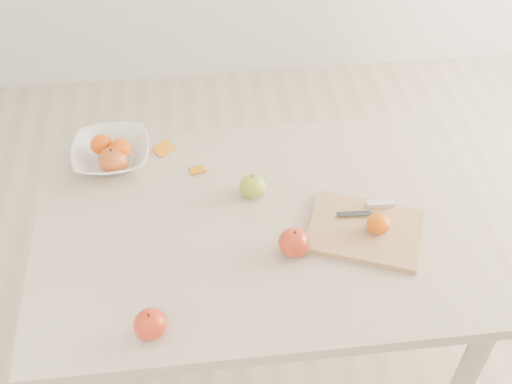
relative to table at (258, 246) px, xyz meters
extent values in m
plane|color=#C6B293|center=(0.00, 0.00, -0.65)|extent=(3.50, 3.50, 0.00)
cube|color=beige|center=(0.00, 0.00, 0.08)|extent=(1.20, 0.80, 0.04)
cylinder|color=#BCAA8E|center=(-0.54, 0.34, -0.30)|extent=(0.06, 0.06, 0.71)
cylinder|color=#BCAA8E|center=(0.54, 0.34, -0.30)|extent=(0.06, 0.06, 0.71)
cube|color=tan|center=(0.28, -0.07, 0.11)|extent=(0.35, 0.31, 0.02)
ellipsoid|color=orange|center=(0.31, -0.08, 0.14)|extent=(0.06, 0.06, 0.05)
imported|color=white|center=(-0.40, 0.30, 0.13)|extent=(0.23, 0.23, 0.06)
ellipsoid|color=#D45107|center=(-0.42, 0.31, 0.16)|extent=(0.06, 0.06, 0.06)
ellipsoid|color=#CC5207|center=(-0.37, 0.28, 0.16)|extent=(0.07, 0.07, 0.06)
cube|color=#CC6C0E|center=(-0.25, 0.32, 0.10)|extent=(0.07, 0.07, 0.01)
cube|color=orange|center=(-0.15, 0.22, 0.10)|extent=(0.05, 0.04, 0.01)
cube|color=white|center=(0.34, 0.01, 0.12)|extent=(0.08, 0.02, 0.01)
cube|color=#393B41|center=(0.26, -0.02, 0.12)|extent=(0.10, 0.02, 0.00)
ellipsoid|color=olive|center=(0.00, 0.11, 0.13)|extent=(0.07, 0.07, 0.07)
ellipsoid|color=maroon|center=(-0.39, 0.25, 0.14)|extent=(0.09, 0.09, 0.08)
ellipsoid|color=#94050E|center=(-0.29, -0.31, 0.13)|extent=(0.08, 0.08, 0.07)
ellipsoid|color=#9C0302|center=(0.08, -0.11, 0.14)|extent=(0.08, 0.08, 0.07)
camera|label=1|loc=(-0.14, -1.13, 1.40)|focal=45.00mm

